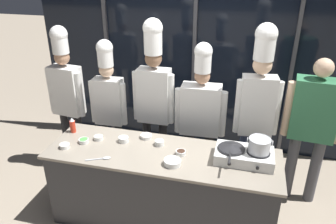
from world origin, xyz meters
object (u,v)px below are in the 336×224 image
object	(u,v)px
prep_bowl_onion	(65,146)
frying_pan	(231,147)
squeeze_bottle_chili	(73,125)
serving_spoon_slotted	(103,158)
prep_bowl_soy_glaze	(181,152)
prep_bowl_noodles	(99,137)
person_guest	(313,120)
chef_pastry	(201,111)
prep_bowl_bean_sprouts	(124,139)
chef_sous	(109,98)
chef_apprentice	(258,99)
prep_bowl_garlic	(159,142)
portable_stove	(244,156)
prep_bowl_shrimp	(146,136)
prep_bowl_chicken	(172,162)
stock_pot	(259,145)
chef_head	(66,88)
prep_bowl_scallions	(84,140)
chef_line	(154,90)

from	to	relation	value
prep_bowl_onion	frying_pan	bearing A→B (deg)	7.13
squeeze_bottle_chili	serving_spoon_slotted	world-z (taller)	squeeze_bottle_chili
frying_pan	prep_bowl_soy_glaze	distance (m)	0.51
prep_bowl_onion	prep_bowl_soy_glaze	distance (m)	1.23
prep_bowl_noodles	person_guest	size ratio (longest dim) A/B	0.06
person_guest	squeeze_bottle_chili	bearing A→B (deg)	18.51
prep_bowl_onion	chef_pastry	distance (m)	1.59
squeeze_bottle_chili	person_guest	bearing A→B (deg)	12.97
prep_bowl_bean_sprouts	chef_sous	world-z (taller)	chef_sous
chef_sous	chef_apprentice	xyz separation A→B (m)	(1.81, -0.02, 0.20)
chef_sous	prep_bowl_garlic	bearing A→B (deg)	141.34
portable_stove	prep_bowl_bean_sprouts	distance (m)	1.28
prep_bowl_shrimp	chef_apprentice	bearing A→B (deg)	22.33
frying_pan	prep_bowl_chicken	size ratio (longest dim) A/B	2.74
squeeze_bottle_chili	prep_bowl_onion	xyz separation A→B (m)	(0.08, -0.33, -0.06)
person_guest	prep_bowl_shrimp	bearing A→B (deg)	22.03
stock_pot	prep_bowl_garlic	bearing A→B (deg)	175.51
stock_pot	serving_spoon_slotted	world-z (taller)	stock_pot
chef_head	chef_sous	size ratio (longest dim) A/B	1.07
squeeze_bottle_chili	chef_head	xyz separation A→B (m)	(-0.40, 0.59, 0.19)
chef_sous	chef_pastry	bearing A→B (deg)	178.37
squeeze_bottle_chili	prep_bowl_chicken	world-z (taller)	squeeze_bottle_chili
stock_pot	prep_bowl_garlic	distance (m)	1.03
prep_bowl_scallions	chef_apprentice	bearing A→B (deg)	22.63
stock_pot	chef_apprentice	distance (m)	0.70
prep_bowl_shrimp	chef_apprentice	size ratio (longest dim) A/B	0.06
frying_pan	prep_bowl_noodles	world-z (taller)	frying_pan
portable_stove	chef_head	size ratio (longest dim) A/B	0.29
prep_bowl_soy_glaze	prep_bowl_shrimp	xyz separation A→B (m)	(-0.45, 0.24, -0.00)
prep_bowl_scallions	frying_pan	bearing A→B (deg)	2.53
portable_stove	chef_pastry	size ratio (longest dim) A/B	0.30
prep_bowl_onion	prep_bowl_scallions	distance (m)	0.21
prep_bowl_onion	serving_spoon_slotted	bearing A→B (deg)	-11.20
chef_line	chef_apprentice	size ratio (longest dim) A/B	0.99
portable_stove	prep_bowl_shrimp	bearing A→B (deg)	169.78
prep_bowl_chicken	prep_bowl_shrimp	size ratio (longest dim) A/B	1.30
chef_sous	frying_pan	bearing A→B (deg)	153.88
prep_bowl_bean_sprouts	prep_bowl_shrimp	size ratio (longest dim) A/B	0.84
chef_pastry	prep_bowl_garlic	bearing A→B (deg)	59.43
serving_spoon_slotted	chef_pastry	world-z (taller)	chef_pastry
stock_pot	chef_sous	bearing A→B (deg)	159.54
prep_bowl_soy_glaze	prep_bowl_chicken	xyz separation A→B (m)	(-0.04, -0.19, 0.00)
prep_bowl_bean_sprouts	person_guest	distance (m)	2.10
prep_bowl_onion	chef_head	world-z (taller)	chef_head
portable_stove	serving_spoon_slotted	world-z (taller)	portable_stove
frying_pan	serving_spoon_slotted	distance (m)	1.27
prep_bowl_chicken	chef_sous	world-z (taller)	chef_sous
prep_bowl_bean_sprouts	serving_spoon_slotted	distance (m)	0.37
prep_bowl_noodles	person_guest	xyz separation A→B (m)	(2.26, 0.69, 0.16)
prep_bowl_noodles	chef_line	xyz separation A→B (m)	(0.44, 0.69, 0.34)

